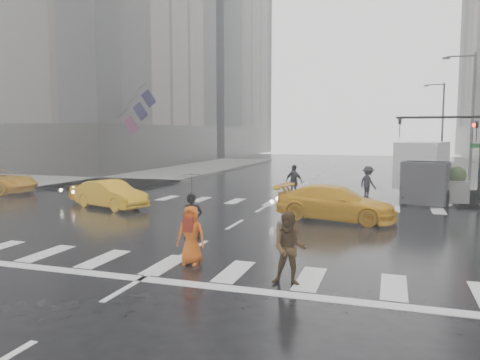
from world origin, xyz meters
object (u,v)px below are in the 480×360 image
(taxi_front, at_px, (105,191))
(box_truck, at_px, (423,169))
(pedestrian_brown, at_px, (290,249))
(taxi_mid, at_px, (111,194))
(pedestrian_orange, at_px, (191,235))
(traffic_signal_pole, at_px, (459,141))

(taxi_front, height_order, box_truck, box_truck)
(box_truck, bearing_deg, pedestrian_brown, -89.02)
(pedestrian_brown, bearing_deg, taxi_mid, 134.85)
(pedestrian_brown, bearing_deg, pedestrian_orange, 157.44)
(traffic_signal_pole, xyz_separation_m, box_truck, (-1.51, 1.83, -1.56))
(taxi_front, distance_m, taxi_mid, 1.63)
(taxi_mid, xyz_separation_m, box_truck, (14.51, 7.83, 0.99))
(pedestrian_orange, height_order, taxi_front, pedestrian_orange)
(traffic_signal_pole, bearing_deg, taxi_front, -164.27)
(taxi_front, distance_m, box_truck, 17.04)
(traffic_signal_pole, bearing_deg, taxi_mid, -159.45)
(traffic_signal_pole, distance_m, pedestrian_brown, 15.73)
(traffic_signal_pole, relative_size, pedestrian_brown, 2.55)
(pedestrian_brown, bearing_deg, box_truck, 70.44)
(pedestrian_brown, bearing_deg, traffic_signal_pole, 63.47)
(pedestrian_brown, xyz_separation_m, pedestrian_orange, (-2.96, 0.87, -0.05))
(box_truck, bearing_deg, traffic_signal_pole, -36.15)
(pedestrian_brown, relative_size, taxi_front, 0.48)
(taxi_mid, bearing_deg, box_truck, -42.24)
(traffic_signal_pole, xyz_separation_m, taxi_front, (-17.16, -4.83, -2.59))
(traffic_signal_pole, distance_m, pedestrian_orange, 16.24)
(taxi_mid, bearing_deg, pedestrian_orange, -115.78)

